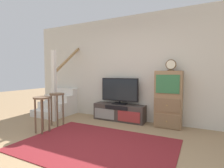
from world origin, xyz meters
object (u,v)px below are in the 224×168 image
at_px(television, 120,90).
at_px(bar_stool_near, 42,106).
at_px(side_cabinet, 168,99).
at_px(media_console, 119,112).
at_px(bar_stool_far, 57,102).
at_px(desk_clock, 171,65).

relative_size(television, bar_stool_near, 1.35).
bearing_deg(side_cabinet, media_console, -179.52).
height_order(television, bar_stool_near, television).
relative_size(television, bar_stool_far, 1.33).
height_order(side_cabinet, bar_stool_near, side_cabinet).
distance_m(side_cabinet, bar_stool_far, 2.57).
height_order(television, side_cabinet, side_cabinet).
xyz_separation_m(television, side_cabinet, (1.22, -0.01, -0.14)).
relative_size(media_console, bar_stool_near, 1.81).
distance_m(television, desk_clock, 1.41).
bearing_deg(media_console, side_cabinet, 0.48).
xyz_separation_m(bar_stool_near, bar_stool_far, (-0.11, 0.53, 0.01)).
relative_size(desk_clock, bar_stool_near, 0.34).
bearing_deg(media_console, bar_stool_near, -123.47).
bearing_deg(side_cabinet, bar_stool_near, -145.18).
distance_m(media_console, television, 0.57).
bearing_deg(bar_stool_far, side_cabinet, 23.62).
relative_size(bar_stool_near, bar_stool_far, 0.99).
xyz_separation_m(side_cabinet, desk_clock, (0.04, -0.01, 0.77)).
distance_m(side_cabinet, desk_clock, 0.77).
relative_size(media_console, television, 1.35).
height_order(media_console, bar_stool_near, bar_stool_near).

